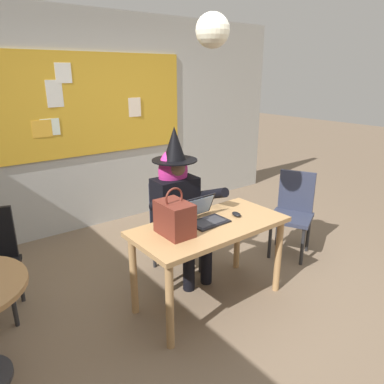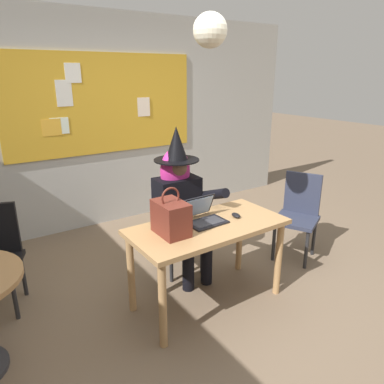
{
  "view_description": "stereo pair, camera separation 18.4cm",
  "coord_description": "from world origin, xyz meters",
  "views": [
    {
      "loc": [
        -1.75,
        -2.11,
        1.92
      ],
      "look_at": [
        0.05,
        0.26,
        0.92
      ],
      "focal_mm": 33.52,
      "sensor_mm": 36.0,
      "label": 1
    },
    {
      "loc": [
        -1.6,
        -2.22,
        1.92
      ],
      "look_at": [
        0.05,
        0.26,
        0.92
      ],
      "focal_mm": 33.52,
      "sensor_mm": 36.0,
      "label": 2
    }
  ],
  "objects": [
    {
      "name": "laptop",
      "position": [
        0.01,
        0.03,
        0.78
      ],
      "size": [
        0.33,
        0.3,
        0.21
      ],
      "rotation": [
        0.0,
        0.0,
        0.03
      ],
      "color": "black",
      "rests_on": "desk_main"
    },
    {
      "name": "wall_back_bulletin",
      "position": [
        -0.0,
        2.17,
        1.33
      ],
      "size": [
        5.85,
        2.4,
        2.63
      ],
      "color": "#B2B2AD",
      "rests_on": "ground"
    },
    {
      "name": "computer_mouse",
      "position": [
        0.3,
        -0.05,
        0.75
      ],
      "size": [
        0.08,
        0.11,
        0.03
      ],
      "primitive_type": "ellipsoid",
      "rotation": [
        0.0,
        0.0,
        -0.16
      ],
      "color": "black",
      "rests_on": "desk_main"
    },
    {
      "name": "handbag",
      "position": [
        -0.33,
        -0.03,
        0.87
      ],
      "size": [
        0.2,
        0.3,
        0.38
      ],
      "rotation": [
        0.0,
        0.0,
        0.06
      ],
      "color": "maroon",
      "rests_on": "desk_main"
    },
    {
      "name": "person_costumed",
      "position": [
        0.08,
        0.51,
        0.79
      ],
      "size": [
        0.61,
        0.69,
        1.46
      ],
      "rotation": [
        0.0,
        0.0,
        -1.61
      ],
      "color": "black",
      "rests_on": "ground"
    },
    {
      "name": "chair_extra_corner",
      "position": [
        1.32,
        0.12,
        0.51
      ],
      "size": [
        0.56,
        0.56,
        0.91
      ],
      "rotation": [
        0.0,
        0.0,
        3.61
      ],
      "color": "#2D3347",
      "rests_on": "ground"
    },
    {
      "name": "desk_main",
      "position": [
        0.01,
        -0.04,
        0.63
      ],
      "size": [
        1.32,
        0.66,
        0.73
      ],
      "rotation": [
        0.0,
        0.0,
        0.02
      ],
      "color": "tan",
      "rests_on": "ground"
    },
    {
      "name": "ground_plane",
      "position": [
        0.0,
        0.0,
        0.0
      ],
      "size": [
        24.0,
        24.0,
        0.0
      ],
      "primitive_type": "plane",
      "color": "#75604C"
    },
    {
      "name": "chair_at_desk",
      "position": [
        0.09,
        0.64,
        0.5
      ],
      "size": [
        0.45,
        0.45,
        0.9
      ],
      "rotation": [
        0.0,
        0.0,
        -1.64
      ],
      "color": "#2D3347",
      "rests_on": "ground"
    }
  ]
}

